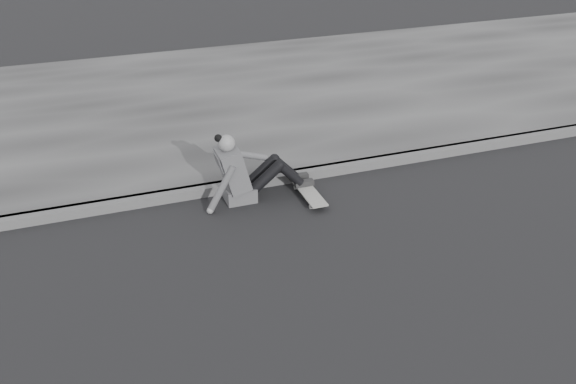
% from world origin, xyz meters
% --- Properties ---
extents(ground, '(80.00, 80.00, 0.00)m').
position_xyz_m(ground, '(0.00, 0.00, 0.00)').
color(ground, black).
rests_on(ground, ground).
extents(curb, '(24.00, 0.16, 0.12)m').
position_xyz_m(curb, '(0.00, 2.58, 0.06)').
color(curb, '#505050').
rests_on(curb, ground).
extents(sidewalk, '(24.00, 6.00, 0.12)m').
position_xyz_m(sidewalk, '(0.00, 5.60, 0.06)').
color(sidewalk, '#3B3B3B').
rests_on(sidewalk, ground).
extents(skateboard, '(0.20, 0.78, 0.09)m').
position_xyz_m(skateboard, '(-1.16, 2.07, 0.07)').
color(skateboard, gray).
rests_on(skateboard, ground).
extents(seated_woman, '(1.38, 0.46, 0.88)m').
position_xyz_m(seated_woman, '(-1.89, 2.32, 0.36)').
color(seated_woman, '#4D4D4F').
rests_on(seated_woman, ground).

